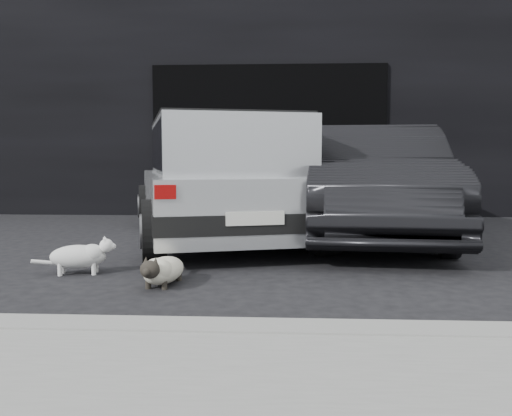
# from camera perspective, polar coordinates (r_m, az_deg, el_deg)

# --- Properties ---
(ground) EXTENTS (80.00, 80.00, 0.00)m
(ground) POSITION_cam_1_polar(r_m,az_deg,el_deg) (5.66, -10.20, -5.05)
(ground) COLOR black
(ground) RESTS_ON ground
(building_facade) EXTENTS (34.00, 4.00, 5.00)m
(building_facade) POSITION_cam_1_polar(r_m,az_deg,el_deg) (11.52, 1.67, 12.71)
(building_facade) COLOR black
(building_facade) RESTS_ON ground
(garage_opening) EXTENTS (4.00, 0.10, 2.60)m
(garage_opening) POSITION_cam_1_polar(r_m,az_deg,el_deg) (9.41, 1.34, 7.05)
(garage_opening) COLOR black
(garage_opening) RESTS_ON ground
(curb) EXTENTS (18.00, 0.25, 0.12)m
(curb) POSITION_cam_1_polar(r_m,az_deg,el_deg) (2.98, -2.78, -13.18)
(curb) COLOR gray
(curb) RESTS_ON ground
(silver_hatchback) EXTENTS (2.83, 4.36, 1.48)m
(silver_hatchback) POSITION_cam_1_polar(r_m,az_deg,el_deg) (6.66, -3.67, 3.57)
(silver_hatchback) COLOR silver
(silver_hatchback) RESTS_ON ground
(second_car) EXTENTS (1.87, 4.43, 1.42)m
(second_car) POSITION_cam_1_polar(r_m,az_deg,el_deg) (6.88, 12.41, 2.69)
(second_car) COLOR black
(second_car) RESTS_ON ground
(cat_siamese) EXTENTS (0.35, 0.80, 0.28)m
(cat_siamese) POSITION_cam_1_polar(r_m,az_deg,el_deg) (4.35, -9.91, -6.48)
(cat_siamese) COLOR beige
(cat_siamese) RESTS_ON ground
(cat_white) EXTENTS (0.70, 0.32, 0.33)m
(cat_white) POSITION_cam_1_polar(r_m,az_deg,el_deg) (4.95, -17.86, -4.79)
(cat_white) COLOR silver
(cat_white) RESTS_ON ground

